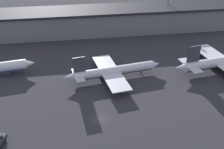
# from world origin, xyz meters

# --- Properties ---
(ground) EXTENTS (600.00, 600.00, 0.00)m
(ground) POSITION_xyz_m (0.00, 0.00, 0.00)
(ground) COLOR #2D2D33
(terminal_building) EXTENTS (168.06, 20.90, 13.26)m
(terminal_building) POSITION_xyz_m (0.00, 77.09, 6.69)
(terminal_building) COLOR slate
(terminal_building) RESTS_ON ground
(airplane_2) EXTENTS (40.57, 31.01, 11.27)m
(airplane_2) POSITION_xyz_m (8.37, 25.24, 3.12)
(airplane_2) COLOR silver
(airplane_2) RESTS_ON ground
(lamp_post_1) EXTENTS (1.80, 1.80, 20.25)m
(lamp_post_1) POSITION_xyz_m (48.79, 79.91, 13.25)
(lamp_post_1) COLOR slate
(lamp_post_1) RESTS_ON ground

